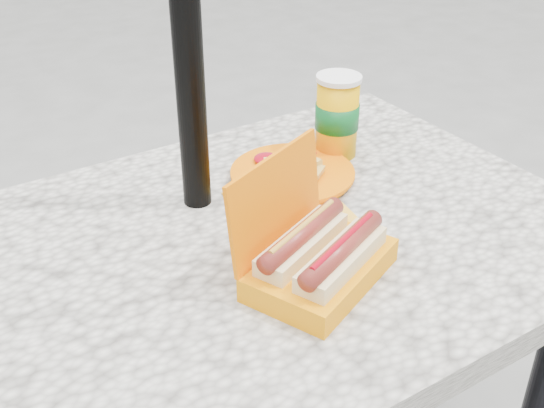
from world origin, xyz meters
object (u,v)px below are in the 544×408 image
umbrella_pole (185,9)px  fries_plate (292,174)px  soda_cup (337,116)px  hotdog_box (318,256)px

umbrella_pole → fries_plate: bearing=-8.1°
umbrella_pole → soda_cup: bearing=3.3°
fries_plate → soda_cup: soda_cup is taller
umbrella_pole → fries_plate: (0.19, -0.03, -0.34)m
umbrella_pole → hotdog_box: (0.05, -0.30, -0.31)m
fries_plate → soda_cup: bearing=18.2°
umbrella_pole → soda_cup: umbrella_pole is taller
umbrella_pole → hotdog_box: bearing=-81.1°
soda_cup → fries_plate: bearing=-161.8°
umbrella_pole → fries_plate: size_ratio=7.03×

